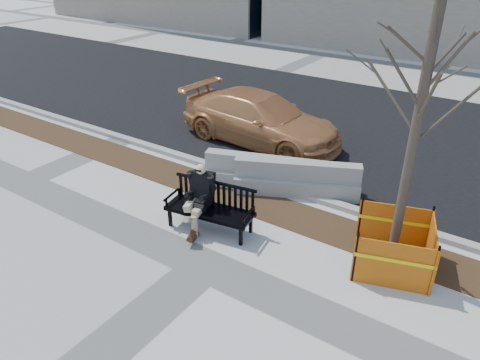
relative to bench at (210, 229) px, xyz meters
The scene contains 10 objects.
ground 1.28m from the bench, 56.46° to the right, with size 120.00×120.00×0.00m, color beige.
mulch_strip 1.69m from the bench, 65.12° to the left, with size 40.00×1.20×0.02m, color #47301C.
asphalt_street 7.76m from the bench, 84.76° to the left, with size 60.00×10.40×0.01m, color black.
curb 2.58m from the bench, 74.03° to the left, with size 60.00×0.25×0.12m, color #9E9B93.
bench is the anchor object (origin of this frame).
seated_man 0.27m from the bench, behind, with size 0.63×1.05×1.47m, color black, non-canonical shape.
tree_fence 3.87m from the bench, 14.66° to the left, with size 2.18×2.18×5.46m, color orange, non-canonical shape.
sedan 5.14m from the bench, 109.43° to the left, with size 2.17×5.33×1.55m, color #C68248.
jersey_barrier_left 2.32m from the bench, 89.73° to the left, with size 3.14×0.63×0.90m, color #99978F, non-canonical shape.
jersey_barrier_right 2.65m from the bench, 71.90° to the left, with size 3.14×0.63×0.90m, color gray, non-canonical shape.
Camera 1 is at (4.62, -5.58, 5.74)m, focal length 34.03 mm.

